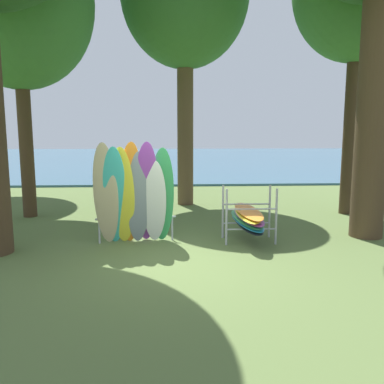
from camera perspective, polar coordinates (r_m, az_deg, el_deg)
ground_plane at (r=7.82m, az=-2.25°, el=-9.90°), size 80.00×80.00×0.00m
lake_water at (r=35.98m, az=-2.96°, el=4.83°), size 80.00×36.00×0.10m
tree_far_right_back at (r=12.95m, az=-23.62°, el=23.58°), size 4.13×4.13×8.37m
leaning_board_pile at (r=8.76m, az=-8.26°, el=-0.65°), size 1.79×0.99×2.28m
board_storage_rack at (r=9.18m, az=7.92°, el=-3.59°), size 1.15×2.13×1.25m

